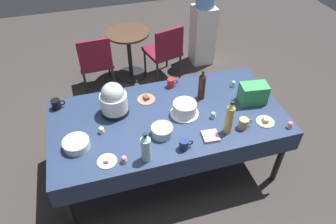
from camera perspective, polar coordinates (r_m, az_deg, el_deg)
The scene contains 27 objects.
ground at distance 3.43m, azimuth 0.00°, elevation -9.99°, with size 9.00×9.00×0.00m, color #383330.
potluck_table at distance 2.92m, azimuth 0.00°, elevation -1.63°, with size 2.20×1.10×0.75m.
frosted_layer_cake at distance 2.86m, azimuth 3.11°, elevation 0.58°, with size 0.27×0.27×0.13m.
slow_cooker at distance 2.86m, azimuth -10.10°, elevation 2.26°, with size 0.26×0.26×0.33m.
glass_salad_bowl at distance 2.68m, azimuth -1.11°, elevation -3.52°, with size 0.19×0.19×0.09m, color #B2C6BC.
ceramic_snack_bowl at distance 2.69m, azimuth -16.71°, elevation -5.75°, with size 0.22×0.22×0.07m, color silver.
dessert_plate_coral at distance 3.06m, azimuth -4.09°, elevation 2.46°, with size 0.18×0.18×0.04m.
dessert_plate_cream at distance 2.55m, azimuth -11.31°, elevation -8.91°, with size 0.16×0.16×0.04m.
dessert_plate_sage at distance 2.95m, azimuth 17.67°, elevation -1.61°, with size 0.17×0.17×0.05m.
cupcake_lemon at distance 3.29m, azimuth 12.08°, elevation 5.17°, with size 0.05×0.05×0.07m.
cupcake_vanilla at distance 2.87m, azimuth 8.41°, elevation -0.57°, with size 0.05×0.05×0.07m.
cupcake_cocoa at distance 2.96m, azimuth 21.77°, elevation -2.23°, with size 0.05×0.05×0.07m.
cupcake_mint at distance 2.76m, azimuth -12.31°, elevation -3.30°, with size 0.05×0.05×0.07m.
cupcake_rose at distance 2.50m, azimuth -8.20°, elevation -8.73°, with size 0.05×0.05×0.07m.
soda_bottle_cola at distance 3.01m, azimuth 6.33°, elevation 4.91°, with size 0.07×0.07×0.32m.
soda_bottle_ginger_ale at distance 2.67m, azimuth 11.37°, elevation -1.13°, with size 0.07×0.07×0.34m.
soda_bottle_water at distance 2.43m, azimuth -4.14°, elevation -6.63°, with size 0.08×0.08×0.29m.
coffee_mug_tan at distance 2.82m, azimuth 13.90°, elevation -2.06°, with size 0.13×0.09×0.10m.
coffee_mug_red at distance 3.21m, azimuth 0.59°, elevation 5.47°, with size 0.12×0.07×0.09m.
coffee_mug_navy at distance 2.57m, azimuth 3.04°, elevation -6.04°, with size 0.12×0.08×0.09m.
coffee_mug_black at distance 3.12m, azimuth -20.08°, elevation 1.40°, with size 0.13×0.09×0.10m.
soda_carton at distance 3.09m, azimuth 15.57°, elevation 3.35°, with size 0.26×0.16×0.20m, color #338C4C.
paper_napkin_stack at distance 2.70m, azimuth 7.91°, elevation -4.46°, with size 0.14×0.14×0.02m, color pink.
maroon_chair_left at distance 4.25m, azimuth -13.39°, elevation 9.39°, with size 0.46×0.46×0.85m.
maroon_chair_right at distance 4.37m, azimuth -0.60°, elevation 11.55°, with size 0.54×0.54×0.85m.
round_cafe_table at distance 4.48m, azimuth -7.32°, elevation 12.07°, with size 0.60×0.60×0.72m.
water_cooler at distance 4.79m, azimuth 6.57°, elevation 15.49°, with size 0.32×0.32×1.24m.
Camera 1 is at (-0.59, -2.03, 2.70)m, focal length 32.71 mm.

